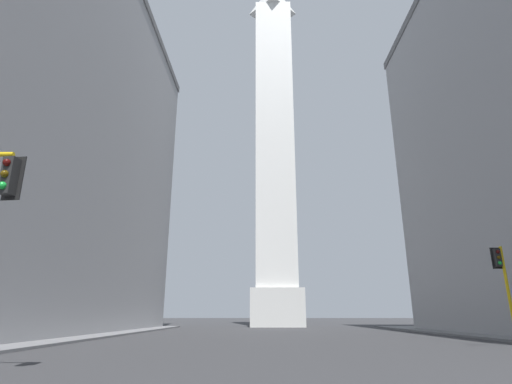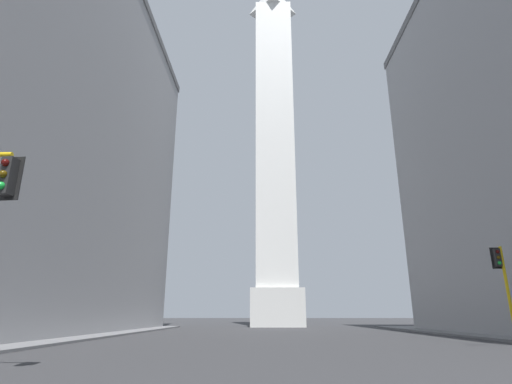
% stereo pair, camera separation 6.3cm
% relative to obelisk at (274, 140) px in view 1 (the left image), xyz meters
% --- Properties ---
extents(obelisk, '(7.13, 7.13, 57.27)m').
position_rel_obelisk_xyz_m(obelisk, '(0.00, 0.00, 0.00)').
color(obelisk, silver).
rests_on(obelisk, ground_plane).
extents(traffic_light_mid_right, '(0.76, 0.52, 5.63)m').
position_rel_obelisk_xyz_m(traffic_light_mid_right, '(12.83, -31.49, -23.71)').
color(traffic_light_mid_right, yellow).
rests_on(traffic_light_mid_right, ground_plane).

